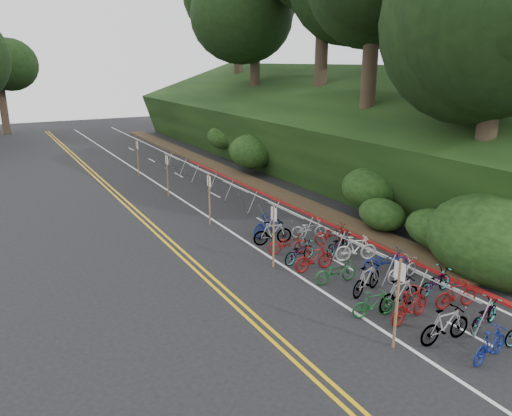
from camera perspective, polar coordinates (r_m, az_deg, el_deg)
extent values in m
plane|color=black|center=(15.45, 9.85, -13.52)|extent=(120.00, 120.00, 0.00)
cube|color=gold|center=(22.62, -10.63, -3.59)|extent=(0.12, 80.00, 0.01)
cube|color=gold|center=(22.70, -9.91, -3.47)|extent=(0.12, 80.00, 0.01)
cube|color=silver|center=(23.71, -3.41, -2.37)|extent=(0.12, 80.00, 0.01)
cube|color=silver|center=(25.71, 5.05, -0.89)|extent=(0.12, 80.00, 0.01)
cube|color=silver|center=(16.27, 23.22, -13.07)|extent=(0.10, 1.60, 0.01)
cube|color=silver|center=(20.00, 9.67, -6.27)|extent=(0.10, 1.60, 0.01)
cube|color=silver|center=(24.64, 1.00, -1.60)|extent=(0.10, 1.60, 0.01)
cube|color=silver|center=(29.77, -4.79, 1.55)|extent=(0.10, 1.60, 0.01)
cube|color=silver|center=(35.18, -8.84, 3.75)|extent=(0.10, 1.60, 0.01)
cube|color=silver|center=(40.75, -11.81, 5.35)|extent=(0.10, 1.60, 0.01)
cube|color=silver|center=(46.43, -14.07, 6.55)|extent=(0.10, 1.60, 0.01)
cube|color=maroon|center=(27.55, 3.60, 0.44)|extent=(0.25, 28.00, 0.10)
cube|color=black|center=(39.43, 5.46, 9.37)|extent=(12.32, 44.00, 9.11)
cube|color=#382819|center=(36.39, -3.96, 4.46)|extent=(1.40, 44.00, 0.16)
ellipsoid|color=#284C19|center=(21.69, 19.99, -2.31)|extent=(2.00, 2.80, 1.60)
ellipsoid|color=#284C19|center=(25.45, 12.91, 2.19)|extent=(2.60, 3.64, 2.08)
ellipsoid|color=#284C19|center=(30.64, 7.20, 5.72)|extent=(2.20, 3.08, 1.76)
ellipsoid|color=#284C19|center=(34.97, -0.52, 6.48)|extent=(3.00, 4.20, 2.40)
ellipsoid|color=#284C19|center=(40.54, -3.73, 8.08)|extent=(2.40, 3.36, 1.92)
ellipsoid|color=#284C19|center=(44.59, -4.46, 9.72)|extent=(2.80, 3.92, 2.24)
ellipsoid|color=#284C19|center=(23.55, 14.20, -0.70)|extent=(1.80, 2.52, 1.44)
ellipsoid|color=#284C19|center=(34.23, 4.37, 7.97)|extent=(3.20, 4.48, 2.56)
ellipsoid|color=black|center=(20.84, 26.62, -3.36)|extent=(5.28, 6.16, 3.52)
cylinder|color=#2D2319|center=(22.73, 24.64, 6.28)|extent=(0.82, 0.82, 6.03)
ellipsoid|color=black|center=(22.55, 26.41, 20.09)|extent=(8.24, 8.24, 7.83)
cylinder|color=#2D2319|center=(26.30, 23.31, 12.70)|extent=(0.90, 0.90, 7.42)
cylinder|color=#2D2319|center=(29.73, 12.69, 12.88)|extent=(0.87, 0.87, 6.96)
cylinder|color=#2D2319|center=(37.49, 7.43, 15.60)|extent=(0.92, 0.92, 7.88)
cylinder|color=#2D2319|center=(43.74, -0.12, 14.42)|extent=(0.85, 0.85, 6.49)
ellipsoid|color=black|center=(43.91, -0.12, 22.06)|extent=(8.66, 8.66, 8.22)
cylinder|color=#2D2319|center=(51.95, -2.04, 16.03)|extent=(0.90, 0.90, 7.42)
cylinder|color=#2D2319|center=(60.52, -26.89, 10.17)|extent=(0.80, 0.80, 5.56)
cylinder|color=gray|center=(16.29, 20.80, -8.36)|extent=(0.05, 2.58, 0.05)
cylinder|color=gray|center=(15.69, 23.24, -11.92)|extent=(0.57, 0.04, 1.10)
cylinder|color=gray|center=(16.10, 24.50, -11.33)|extent=(0.57, 0.04, 1.10)
cylinder|color=gray|center=(17.03, 16.94, -8.94)|extent=(0.57, 0.04, 1.10)
cylinder|color=gray|center=(17.41, 18.25, -8.49)|extent=(0.57, 0.04, 1.10)
cylinder|color=gray|center=(18.81, 11.49, -4.11)|extent=(0.05, 3.00, 0.05)
cylinder|color=gray|center=(17.89, 13.60, -7.35)|extent=(0.58, 0.04, 1.13)
cylinder|color=gray|center=(18.25, 14.91, -6.96)|extent=(0.58, 0.04, 1.13)
cylinder|color=gray|center=(19.86, 8.17, -4.59)|extent=(0.58, 0.04, 1.13)
cylinder|color=gray|center=(20.18, 9.45, -4.30)|extent=(0.58, 0.04, 1.13)
cylinder|color=gray|center=(22.62, 3.32, -0.26)|extent=(0.05, 3.00, 0.05)
cylinder|color=gray|center=(21.53, 4.66, -2.77)|extent=(0.58, 0.04, 1.13)
cylinder|color=gray|center=(21.83, 5.88, -2.53)|extent=(0.58, 0.04, 1.13)
cylinder|color=gray|center=(23.79, 0.93, -0.83)|extent=(0.58, 0.04, 1.13)
cylinder|color=gray|center=(24.06, 2.09, -0.63)|extent=(0.58, 0.04, 1.13)
cylinder|color=gray|center=(26.82, -2.38, 2.44)|extent=(0.05, 3.00, 0.05)
cylinder|color=gray|center=(25.64, -1.52, 0.46)|extent=(0.58, 0.04, 1.13)
cylinder|color=gray|center=(25.89, -0.42, 0.62)|extent=(0.58, 0.04, 1.13)
cylinder|color=gray|center=(28.06, -4.17, 1.84)|extent=(0.58, 0.04, 1.13)
cylinder|color=gray|center=(28.29, -3.14, 1.99)|extent=(0.58, 0.04, 1.13)
cylinder|color=gray|center=(31.25, -6.52, 4.39)|extent=(0.05, 3.00, 0.05)
cylinder|color=gray|center=(30.02, -5.95, 2.77)|extent=(0.58, 0.04, 1.13)
cylinder|color=gray|center=(30.23, -4.97, 2.90)|extent=(0.58, 0.04, 1.13)
cylinder|color=gray|center=(32.54, -7.90, 3.79)|extent=(0.58, 0.04, 1.13)
cylinder|color=gray|center=(32.74, -6.99, 3.90)|extent=(0.58, 0.04, 1.13)
cylinder|color=gray|center=(35.84, -9.63, 5.82)|extent=(0.05, 3.00, 0.05)
cylinder|color=gray|center=(34.56, -9.24, 4.48)|extent=(0.58, 0.04, 1.13)
cylinder|color=gray|center=(34.75, -8.37, 4.58)|extent=(0.58, 0.04, 1.13)
cylinder|color=gray|center=(37.16, -10.73, 5.24)|extent=(0.58, 0.04, 1.13)
cylinder|color=gray|center=(37.33, -9.92, 5.34)|extent=(0.58, 0.04, 1.13)
cylinder|color=brown|center=(14.30, 15.80, -10.54)|extent=(0.08, 0.08, 2.64)
cube|color=silver|center=(13.89, 16.11, -6.96)|extent=(0.02, 0.40, 0.50)
cylinder|color=brown|center=(18.96, 2.02, -3.28)|extent=(0.08, 0.08, 2.50)
cube|color=silver|center=(18.67, 2.05, -0.69)|extent=(0.02, 0.40, 0.50)
cylinder|color=brown|center=(24.06, -5.35, 0.97)|extent=(0.08, 0.08, 2.50)
cube|color=silver|center=(23.83, -5.41, 3.06)|extent=(0.02, 0.40, 0.50)
cylinder|color=brown|center=(29.49, -10.09, 3.70)|extent=(0.08, 0.08, 2.50)
cube|color=silver|center=(29.31, -10.17, 5.42)|extent=(0.02, 0.40, 0.50)
cylinder|color=brown|center=(35.11, -13.34, 5.56)|extent=(0.08, 0.08, 2.50)
cube|color=silver|center=(34.96, -13.44, 7.00)|extent=(0.02, 0.40, 0.50)
imported|color=#144C1E|center=(16.13, 13.29, -10.61)|extent=(0.72, 1.50, 0.87)
imported|color=navy|center=(14.99, 25.21, -13.92)|extent=(0.67, 1.63, 0.95)
imported|color=slate|center=(15.34, 20.82, -12.42)|extent=(0.62, 1.81, 1.07)
imported|color=slate|center=(16.55, 24.63, -11.05)|extent=(0.95, 1.73, 0.86)
imported|color=maroon|center=(16.12, 17.21, -10.52)|extent=(0.82, 1.88, 1.09)
imported|color=maroon|center=(17.45, 21.93, -9.14)|extent=(0.74, 1.62, 0.94)
imported|color=slate|center=(16.75, 16.06, -9.40)|extent=(0.63, 1.82, 1.07)
imported|color=slate|center=(18.18, 19.76, -7.94)|extent=(0.85, 1.77, 0.89)
imported|color=slate|center=(17.55, 12.54, -7.94)|extent=(1.03, 1.81, 1.05)
imported|color=#9E9EA3|center=(18.95, 16.35, -6.69)|extent=(0.78, 1.66, 0.84)
imported|color=#144C1E|center=(18.19, 9.09, -7.15)|extent=(0.75, 1.71, 0.87)
imported|color=navy|center=(19.44, 14.64, -5.81)|extent=(1.18, 1.86, 0.92)
imported|color=maroon|center=(19.04, 6.67, -5.70)|extent=(0.56, 1.71, 1.02)
imported|color=beige|center=(20.20, 11.37, -4.55)|extent=(0.99, 1.79, 1.04)
imported|color=slate|center=(19.80, 4.98, -5.00)|extent=(0.95, 1.73, 0.86)
imported|color=slate|center=(20.79, 9.37, -4.06)|extent=(1.12, 1.78, 0.88)
imported|color=maroon|center=(20.60, 3.66, -4.06)|extent=(1.09, 1.78, 0.88)
imported|color=maroon|center=(21.93, 8.75, -2.90)|extent=(0.86, 1.78, 0.90)
imported|color=slate|center=(21.55, 1.91, -2.85)|extent=(0.80, 1.82, 1.05)
imported|color=#9E9EA3|center=(22.54, 6.08, -2.34)|extent=(1.09, 1.70, 0.84)
imported|color=navy|center=(22.59, 1.30, -1.86)|extent=(1.09, 1.89, 1.10)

